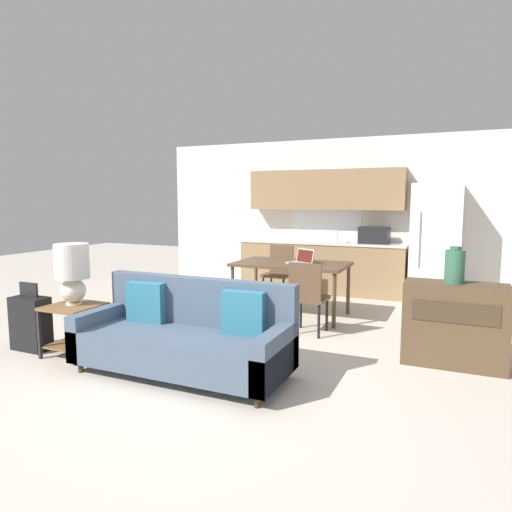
{
  "coord_description": "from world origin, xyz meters",
  "views": [
    {
      "loc": [
        2.18,
        -3.49,
        1.62
      ],
      "look_at": [
        -0.03,
        1.5,
        0.95
      ],
      "focal_mm": 32.0,
      "sensor_mm": 36.0,
      "label": 1
    }
  ],
  "objects_px": {
    "dining_chair_far_left": "(279,270)",
    "vase": "(455,266)",
    "credenza": "(454,324)",
    "dining_chair_near_right": "(308,295)",
    "side_table": "(74,321)",
    "table_lamp": "(72,269)",
    "laptop": "(302,260)",
    "refrigerator": "(436,244)",
    "dining_table": "(291,267)",
    "suitcase": "(31,323)",
    "couch": "(186,337)"
  },
  "relations": [
    {
      "from": "refrigerator",
      "to": "dining_chair_near_right",
      "type": "xyz_separation_m",
      "value": [
        -1.3,
        -2.53,
        -0.45
      ]
    },
    {
      "from": "dining_table",
      "to": "dining_chair_near_right",
      "type": "distance_m",
      "value": 0.97
    },
    {
      "from": "table_lamp",
      "to": "suitcase",
      "type": "bearing_deg",
      "value": -169.46
    },
    {
      "from": "refrigerator",
      "to": "table_lamp",
      "type": "bearing_deg",
      "value": -128.66
    },
    {
      "from": "table_lamp",
      "to": "dining_chair_far_left",
      "type": "bearing_deg",
      "value": 72.3
    },
    {
      "from": "side_table",
      "to": "suitcase",
      "type": "xyz_separation_m",
      "value": [
        -0.57,
        -0.07,
        -0.06
      ]
    },
    {
      "from": "dining_chair_near_right",
      "to": "dining_table",
      "type": "bearing_deg",
      "value": -57.57
    },
    {
      "from": "dining_chair_near_right",
      "to": "vase",
      "type": "bearing_deg",
      "value": 167.2
    },
    {
      "from": "side_table",
      "to": "vase",
      "type": "relative_size",
      "value": 1.48
    },
    {
      "from": "side_table",
      "to": "laptop",
      "type": "bearing_deg",
      "value": 55.84
    },
    {
      "from": "side_table",
      "to": "vase",
      "type": "distance_m",
      "value": 3.89
    },
    {
      "from": "table_lamp",
      "to": "dining_chair_far_left",
      "type": "relative_size",
      "value": 0.72
    },
    {
      "from": "side_table",
      "to": "credenza",
      "type": "xyz_separation_m",
      "value": [
        3.64,
        1.29,
        0.05
      ]
    },
    {
      "from": "laptop",
      "to": "suitcase",
      "type": "bearing_deg",
      "value": -103.42
    },
    {
      "from": "vase",
      "to": "suitcase",
      "type": "bearing_deg",
      "value": -161.84
    },
    {
      "from": "credenza",
      "to": "dining_chair_near_right",
      "type": "bearing_deg",
      "value": 166.33
    },
    {
      "from": "side_table",
      "to": "refrigerator",
      "type": "bearing_deg",
      "value": 51.81
    },
    {
      "from": "side_table",
      "to": "table_lamp",
      "type": "height_order",
      "value": "table_lamp"
    },
    {
      "from": "table_lamp",
      "to": "credenza",
      "type": "distance_m",
      "value": 3.91
    },
    {
      "from": "side_table",
      "to": "table_lamp",
      "type": "bearing_deg",
      "value": 129.81
    },
    {
      "from": "couch",
      "to": "suitcase",
      "type": "height_order",
      "value": "couch"
    },
    {
      "from": "table_lamp",
      "to": "vase",
      "type": "bearing_deg",
      "value": 19.24
    },
    {
      "from": "laptop",
      "to": "suitcase",
      "type": "relative_size",
      "value": 0.54
    },
    {
      "from": "dining_table",
      "to": "suitcase",
      "type": "bearing_deg",
      "value": -129.13
    },
    {
      "from": "table_lamp",
      "to": "laptop",
      "type": "bearing_deg",
      "value": 55.02
    },
    {
      "from": "couch",
      "to": "vase",
      "type": "bearing_deg",
      "value": 28.56
    },
    {
      "from": "dining_table",
      "to": "dining_chair_far_left",
      "type": "xyz_separation_m",
      "value": [
        -0.5,
        0.82,
        -0.2
      ]
    },
    {
      "from": "vase",
      "to": "refrigerator",
      "type": "bearing_deg",
      "value": 95.88
    },
    {
      "from": "dining_chair_far_left",
      "to": "vase",
      "type": "bearing_deg",
      "value": -38.02
    },
    {
      "from": "dining_table",
      "to": "credenza",
      "type": "height_order",
      "value": "credenza"
    },
    {
      "from": "table_lamp",
      "to": "couch",
      "type": "bearing_deg",
      "value": 1.25
    },
    {
      "from": "dining_table",
      "to": "dining_chair_near_right",
      "type": "relative_size",
      "value": 1.75
    },
    {
      "from": "vase",
      "to": "dining_chair_near_right",
      "type": "xyz_separation_m",
      "value": [
        -1.6,
        0.38,
        -0.49
      ]
    },
    {
      "from": "credenza",
      "to": "side_table",
      "type": "bearing_deg",
      "value": -160.44
    },
    {
      "from": "credenza",
      "to": "suitcase",
      "type": "xyz_separation_m",
      "value": [
        -4.21,
        -1.36,
        -0.11
      ]
    },
    {
      "from": "dining_chair_near_right",
      "to": "side_table",
      "type": "bearing_deg",
      "value": 40.62
    },
    {
      "from": "dining_table",
      "to": "laptop",
      "type": "bearing_deg",
      "value": -8.76
    },
    {
      "from": "dining_chair_far_left",
      "to": "refrigerator",
      "type": "bearing_deg",
      "value": 21.11
    },
    {
      "from": "vase",
      "to": "dining_table",
      "type": "bearing_deg",
      "value": 150.49
    },
    {
      "from": "refrigerator",
      "to": "dining_chair_far_left",
      "type": "bearing_deg",
      "value": -158.51
    },
    {
      "from": "refrigerator",
      "to": "couch",
      "type": "xyz_separation_m",
      "value": [
        -1.98,
        -4.15,
        -0.6
      ]
    },
    {
      "from": "vase",
      "to": "dining_chair_near_right",
      "type": "height_order",
      "value": "vase"
    },
    {
      "from": "dining_table",
      "to": "side_table",
      "type": "relative_size",
      "value": 2.92
    },
    {
      "from": "dining_chair_near_right",
      "to": "suitcase",
      "type": "relative_size",
      "value": 1.2
    },
    {
      "from": "credenza",
      "to": "laptop",
      "type": "distance_m",
      "value": 2.32
    },
    {
      "from": "dining_table",
      "to": "dining_chair_far_left",
      "type": "height_order",
      "value": "dining_chair_far_left"
    },
    {
      "from": "side_table",
      "to": "credenza",
      "type": "distance_m",
      "value": 3.86
    },
    {
      "from": "table_lamp",
      "to": "dining_chair_far_left",
      "type": "distance_m",
      "value": 3.46
    },
    {
      "from": "dining_chair_far_left",
      "to": "laptop",
      "type": "xyz_separation_m",
      "value": [
        0.66,
        -0.84,
        0.31
      ]
    },
    {
      "from": "laptop",
      "to": "refrigerator",
      "type": "bearing_deg",
      "value": 74.84
    }
  ]
}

